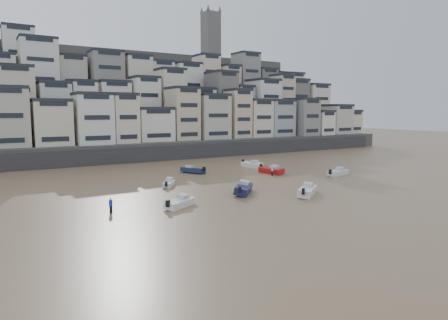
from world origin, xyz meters
TOP-DOWN VIEW (x-y plane):
  - ground at (0.00, 0.00)m, footprint 400.00×400.00m
  - harbor_wall at (10.00, 65.00)m, footprint 140.00×3.00m
  - hillside at (14.73, 104.84)m, footprint 141.04×66.00m
  - boat_i at (21.34, 44.33)m, footprint 2.71×5.66m
  - boat_e at (19.67, 35.89)m, footprint 2.57×5.92m
  - boat_j at (-5.80, 21.11)m, footprint 5.22×3.96m
  - boat_c at (5.15, 23.69)m, footprint 5.65×5.78m
  - boat_a at (11.89, 18.18)m, footprint 6.07×5.25m
  - boat_d at (28.43, 27.90)m, footprint 5.50×2.74m
  - boat_h at (7.63, 43.91)m, footprint 3.97×5.37m
  - boat_f at (-1.57, 34.00)m, footprint 3.58×4.31m
  - person_blue at (-13.64, 22.63)m, footprint 0.44×0.44m
  - person_pink at (18.26, 33.82)m, footprint 0.44×0.44m

SIDE VIEW (x-z plane):
  - ground at x=0.00m, z-range 0.00..0.00m
  - boat_f at x=-1.57m, z-range 0.00..1.17m
  - boat_j at x=-5.80m, z-range 0.00..1.38m
  - boat_h at x=7.63m, z-range 0.00..1.41m
  - boat_d at x=28.43m, z-range 0.00..1.44m
  - boat_i at x=21.34m, z-range 0.00..1.48m
  - boat_e at x=19.67m, z-range 0.00..1.56m
  - boat_c at x=5.15m, z-range 0.00..1.66m
  - boat_a at x=11.89m, z-range 0.00..1.66m
  - person_blue at x=-13.64m, z-range 0.00..1.74m
  - person_pink at x=18.26m, z-range 0.00..1.74m
  - harbor_wall at x=10.00m, z-range 0.00..3.50m
  - hillside at x=14.73m, z-range -11.99..38.01m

